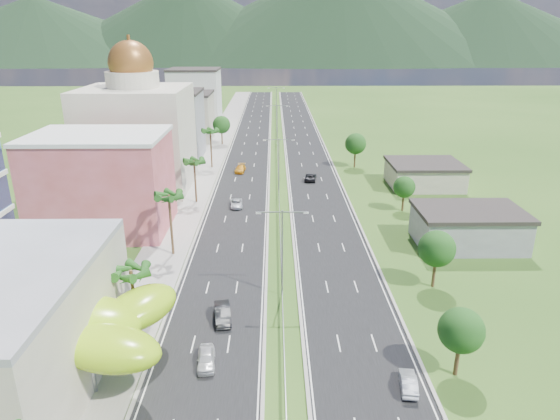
{
  "coord_description": "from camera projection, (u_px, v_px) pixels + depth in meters",
  "views": [
    {
      "loc": [
        -0.92,
        -43.55,
        30.45
      ],
      "look_at": [
        -0.13,
        21.19,
        7.0
      ],
      "focal_mm": 32.0,
      "sensor_mm": 36.0,
      "label": 1
    }
  ],
  "objects": [
    {
      "name": "car_dark_far_right",
      "position": [
        311.0,
        177.0,
        106.69
      ],
      "size": [
        3.0,
        5.3,
        1.4
      ],
      "primitive_type": "imported",
      "rotation": [
        0.0,
        0.0,
        3.0
      ],
      "color": "black",
      "rests_on": "road_right"
    },
    {
      "name": "streetlight_median_d",
      "position": [
        277.0,
        120.0,
        138.34
      ],
      "size": [
        6.04,
        0.25,
        11.0
      ],
      "color": "gray",
      "rests_on": "ground"
    },
    {
      "name": "domed_building",
      "position": [
        138.0,
        132.0,
        98.84
      ],
      "size": [
        20.0,
        20.0,
        28.7
      ],
      "color": "beige",
      "rests_on": "ground"
    },
    {
      "name": "car_silver_mid_left",
      "position": [
        236.0,
        203.0,
        90.7
      ],
      "size": [
        2.46,
        4.74,
        1.28
      ],
      "primitive_type": "imported",
      "rotation": [
        0.0,
        0.0,
        0.08
      ],
      "color": "#B9BCC1",
      "rests_on": "road_left"
    },
    {
      "name": "car_silver_right",
      "position": [
        408.0,
        382.0,
        44.68
      ],
      "size": [
        1.91,
        4.13,
        1.31
      ],
      "primitive_type": "imported",
      "rotation": [
        0.0,
        0.0,
        3.01
      ],
      "color": "#B8BAC0",
      "rests_on": "road_right"
    },
    {
      "name": "midrise_white",
      "position": [
        195.0,
        98.0,
        165.46
      ],
      "size": [
        16.0,
        15.0,
        18.0
      ],
      "primitive_type": "cube",
      "color": "silver",
      "rests_on": "ground"
    },
    {
      "name": "leafy_tree_rc",
      "position": [
        404.0,
        187.0,
        87.69
      ],
      "size": [
        3.85,
        3.85,
        6.33
      ],
      "color": "#47301C",
      "rests_on": "ground"
    },
    {
      "name": "midrise_grey",
      "position": [
        169.0,
        126.0,
        123.5
      ],
      "size": [
        16.0,
        15.0,
        16.0
      ],
      "primitive_type": "cube",
      "color": "gray",
      "rests_on": "ground"
    },
    {
      "name": "palm_tree_e",
      "position": [
        210.0,
        132.0,
        114.12
      ],
      "size": [
        3.6,
        3.6,
        9.4
      ],
      "color": "#47301C",
      "rests_on": "ground"
    },
    {
      "name": "leafy_tree_rd",
      "position": [
        356.0,
        144.0,
        115.44
      ],
      "size": [
        4.9,
        4.9,
        8.05
      ],
      "color": "#47301C",
      "rests_on": "ground"
    },
    {
      "name": "car_dark_left",
      "position": [
        223.0,
        313.0,
        55.26
      ],
      "size": [
        2.42,
        5.06,
        1.6
      ],
      "primitive_type": "imported",
      "rotation": [
        0.0,
        0.0,
        0.15
      ],
      "color": "black",
      "rests_on": "road_left"
    },
    {
      "name": "streetlight_median_c",
      "position": [
        279.0,
        160.0,
        96.03
      ],
      "size": [
        6.04,
        0.25,
        11.0
      ],
      "color": "gray",
      "rests_on": "ground"
    },
    {
      "name": "road_right",
      "position": [
        305.0,
        148.0,
        136.02
      ],
      "size": [
        11.0,
        260.0,
        0.04
      ],
      "primitive_type": "cube",
      "color": "black",
      "rests_on": "ground"
    },
    {
      "name": "palm_tree_d",
      "position": [
        194.0,
        163.0,
        90.88
      ],
      "size": [
        3.6,
        3.6,
        8.6
      ],
      "color": "#47301C",
      "rests_on": "ground"
    },
    {
      "name": "car_white_near_left",
      "position": [
        206.0,
        358.0,
        47.85
      ],
      "size": [
        2.09,
        4.32,
        1.42
      ],
      "primitive_type": "imported",
      "rotation": [
        0.0,
        0.0,
        0.1
      ],
      "color": "silver",
      "rests_on": "road_left"
    },
    {
      "name": "leafy_tree_rb",
      "position": [
        437.0,
        249.0,
        61.06
      ],
      "size": [
        4.55,
        4.55,
        7.47
      ],
      "color": "#47301C",
      "rests_on": "ground"
    },
    {
      "name": "sidewalk_left",
      "position": [
        215.0,
        148.0,
        135.72
      ],
      "size": [
        7.0,
        260.0,
        0.12
      ],
      "primitive_type": "cube",
      "color": "gray",
      "rests_on": "ground"
    },
    {
      "name": "palm_tree_c",
      "position": [
        169.0,
        198.0,
        68.93
      ],
      "size": [
        3.6,
        3.6,
        9.6
      ],
      "color": "#47301C",
      "rests_on": "ground"
    },
    {
      "name": "leafy_tree_lfar",
      "position": [
        222.0,
        125.0,
        138.56
      ],
      "size": [
        4.9,
        4.9,
        8.05
      ],
      "color": "#47301C",
      "rests_on": "ground"
    },
    {
      "name": "lime_canopy",
      "position": [
        67.0,
        325.0,
        45.63
      ],
      "size": [
        18.0,
        15.0,
        7.4
      ],
      "color": "#90C413",
      "rests_on": "ground"
    },
    {
      "name": "streetlight_median_e",
      "position": [
        276.0,
        99.0,
        180.65
      ],
      "size": [
        6.04,
        0.25,
        11.0
      ],
      "color": "gray",
      "rests_on": "ground"
    },
    {
      "name": "shed_near",
      "position": [
        468.0,
        229.0,
        74.3
      ],
      "size": [
        15.0,
        10.0,
        5.0
      ],
      "primitive_type": "cube",
      "color": "gray",
      "rests_on": "ground"
    },
    {
      "name": "car_yellow_far_left",
      "position": [
        240.0,
        169.0,
        113.01
      ],
      "size": [
        2.49,
        5.28,
        1.49
      ],
      "primitive_type": "imported",
      "rotation": [
        0.0,
        0.0,
        -0.08
      ],
      "color": "orange",
      "rests_on": "road_left"
    },
    {
      "name": "leafy_tree_ra",
      "position": [
        461.0,
        331.0,
        45.18
      ],
      "size": [
        4.2,
        4.2,
        6.9
      ],
      "color": "#47301C",
      "rests_on": "ground"
    },
    {
      "name": "median_guardrail",
      "position": [
        278.0,
        163.0,
        118.79
      ],
      "size": [
        0.1,
        216.06,
        0.76
      ],
      "color": "gray",
      "rests_on": "ground"
    },
    {
      "name": "pink_shophouse",
      "position": [
        102.0,
        184.0,
        78.53
      ],
      "size": [
        20.0,
        15.0,
        15.0
      ],
      "primitive_type": "cube",
      "color": "#B74C4B",
      "rests_on": "ground"
    },
    {
      "name": "shed_far",
      "position": [
        424.0,
        175.0,
        102.63
      ],
      "size": [
        14.0,
        12.0,
        4.4
      ],
      "primitive_type": "cube",
      "color": "#A59D88",
      "rests_on": "ground"
    },
    {
      "name": "mountain_ridge",
      "position": [
        337.0,
        64.0,
        475.09
      ],
      "size": [
        860.0,
        140.0,
        90.0
      ],
      "primitive_type": null,
      "color": "black",
      "rests_on": "ground"
    },
    {
      "name": "road_left",
      "position": [
        250.0,
        148.0,
        135.84
      ],
      "size": [
        11.0,
        260.0,
        0.04
      ],
      "primitive_type": "cube",
      "color": "black",
      "rests_on": "ground"
    },
    {
      "name": "ground",
      "position": [
        284.0,
        344.0,
        51.32
      ],
      "size": [
        500.0,
        500.0,
        0.0
      ],
      "primitive_type": "plane",
      "color": "#2D5119",
      "rests_on": "ground"
    },
    {
      "name": "palm_tree_b",
      "position": [
        131.0,
        274.0,
        50.62
      ],
      "size": [
        3.6,
        3.6,
        8.1
      ],
      "color": "#47301C",
      "rests_on": "ground"
    },
    {
      "name": "streetlight_median_b",
      "position": [
        282.0,
        244.0,
        58.42
      ],
      "size": [
        6.04,
        0.25,
        11.0
      ],
      "color": "gray",
      "rests_on": "ground"
    },
    {
      "name": "midrise_beige",
      "position": [
        184.0,
        117.0,
        144.69
      ],
      "size": [
        16.0,
        15.0,
        13.0
      ],
      "primitive_type": "cube",
      "color": "#A59D88",
      "rests_on": "ground"
    }
  ]
}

